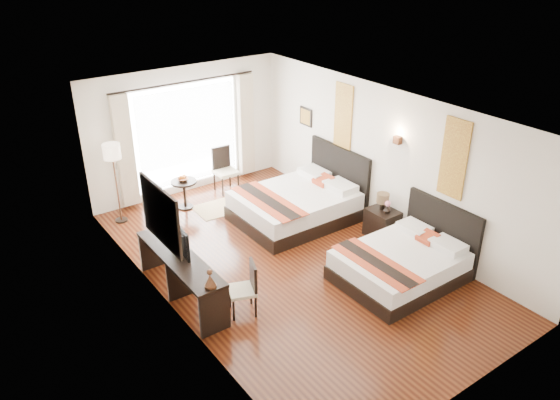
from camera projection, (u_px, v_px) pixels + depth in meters
floor at (288, 262)px, 9.71m from camera, size 4.50×7.50×0.01m
ceiling at (289, 110)px, 8.47m from camera, size 4.50×7.50×0.02m
wall_headboard at (385, 161)px, 10.26m from camera, size 0.01×7.50×2.80m
wall_desk at (164, 229)px, 7.92m from camera, size 0.01×7.50×2.80m
wall_window at (186, 131)px, 11.82m from camera, size 4.50×0.01×2.80m
wall_entry at (479, 302)px, 6.35m from camera, size 4.50×0.01×2.80m
window_glass at (187, 135)px, 11.85m from camera, size 2.40×0.02×2.20m
sheer_curtain at (188, 136)px, 11.81m from camera, size 2.30×0.02×2.10m
drape_left at (125, 151)px, 11.03m from camera, size 0.35×0.14×2.35m
drape_right at (246, 125)px, 12.54m from camera, size 0.35×0.14×2.35m
art_panel_near at (454, 159)px, 8.90m from camera, size 0.03×0.50×1.35m
art_panel_far at (343, 117)px, 10.88m from camera, size 0.03×0.50×1.35m
wall_sconce at (397, 140)px, 9.77m from camera, size 0.10×0.14×0.14m
mirror_frame at (160, 215)px, 7.98m from camera, size 0.04×1.25×0.95m
mirror_glass at (162, 215)px, 7.99m from camera, size 0.01×1.12×0.82m
bed_near at (403, 262)px, 9.13m from camera, size 2.05×1.60×1.15m
bed_far at (299, 203)px, 11.03m from camera, size 2.34×1.82×1.32m
nightstand at (382, 223)px, 10.40m from camera, size 0.47×0.58×0.56m
table_lamp at (383, 199)px, 10.24m from camera, size 0.24×0.24×0.38m
vase at (387, 212)px, 10.17m from camera, size 0.18×0.18×0.14m
console_desk at (181, 277)px, 8.62m from camera, size 0.50×2.20×0.76m
television at (174, 239)px, 8.47m from camera, size 0.22×0.83×0.47m
bronze_figurine at (210, 280)px, 7.66m from camera, size 0.23×0.23×0.26m
desk_chair at (244, 298)px, 8.32m from camera, size 0.52×0.52×0.86m
floor_lamp at (112, 157)px, 10.46m from camera, size 0.33×0.33×1.65m
side_table at (185, 194)px, 11.48m from camera, size 0.53×0.53×0.62m
fruit_bowl at (183, 180)px, 11.33m from camera, size 0.30×0.30×0.06m
window_chair at (226, 178)px, 12.22m from camera, size 0.49×0.49×1.01m
jute_rug at (222, 207)px, 11.61m from camera, size 1.17×0.82×0.01m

